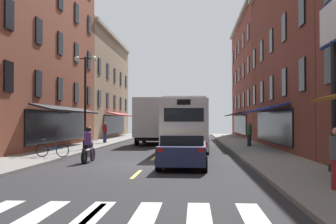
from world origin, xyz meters
TOP-DOWN VIEW (x-y plane):
  - ground_plane at (0.00, 0.00)m, footprint 34.80×80.00m
  - lane_centre_dashes at (0.00, -0.25)m, footprint 0.14×73.90m
  - crosswalk_near at (0.00, -10.00)m, footprint 7.10×2.80m
  - sidewalk_left at (-5.90, 0.00)m, footprint 3.00×80.00m
  - sidewalk_right at (5.90, 0.00)m, footprint 3.00×80.00m
  - billboard_sign at (7.05, -3.37)m, footprint 0.40×2.74m
  - transit_bus at (1.67, 8.44)m, footprint 2.82×11.33m
  - box_truck at (-1.34, 15.71)m, footprint 2.51×7.70m
  - sedan_near at (-1.19, 24.02)m, footprint 2.09×4.34m
  - sedan_mid at (1.65, -1.12)m, footprint 2.05×4.74m
  - motorcycle_rider at (-2.84, 0.57)m, footprint 0.62×2.07m
  - bicycle_near at (-4.95, 1.69)m, footprint 1.71×0.48m
  - pedestrian_near at (-5.33, 15.31)m, footprint 0.36×0.51m
  - pedestrian_mid at (5.98, 11.16)m, footprint 0.36×0.36m
  - street_lamp_twin at (-4.80, 7.21)m, footprint 1.42×0.32m

SIDE VIEW (x-z plane):
  - ground_plane at x=0.00m, z-range -0.10..0.00m
  - lane_centre_dashes at x=0.00m, z-range 0.00..0.01m
  - crosswalk_near at x=0.00m, z-range 0.00..0.01m
  - sidewalk_left at x=-5.90m, z-range 0.00..0.14m
  - sidewalk_right at x=5.90m, z-range 0.00..0.14m
  - bicycle_near at x=-4.95m, z-range 0.05..0.96m
  - sedan_near at x=-1.19m, z-range 0.02..1.34m
  - motorcycle_rider at x=-2.84m, z-range -0.12..1.54m
  - sedan_mid at x=1.65m, z-range 0.03..1.40m
  - pedestrian_mid at x=5.98m, z-range 0.17..1.89m
  - pedestrian_near at x=-5.33m, z-range 0.19..1.87m
  - transit_bus at x=1.67m, z-range 0.08..3.34m
  - box_truck at x=-1.34m, z-range 0.09..3.80m
  - street_lamp_twin at x=-4.80m, z-range 0.44..6.35m
  - billboard_sign at x=7.05m, z-range 1.70..7.84m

